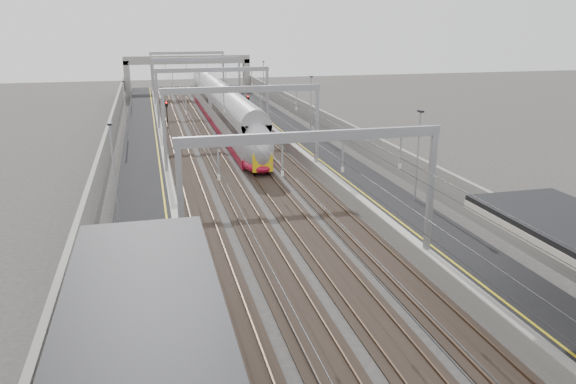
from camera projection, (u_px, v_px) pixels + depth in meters
platform_left at (145, 169)px, 47.78m from camera, size 4.00×120.00×1.00m
platform_right at (324, 159)px, 51.51m from camera, size 4.00×120.00×1.00m
tracks at (238, 169)px, 49.78m from camera, size 11.40×140.00×0.20m
overhead_line at (226, 91)px, 54.16m from camera, size 13.00×140.00×6.60m
overbridge at (188, 65)px, 99.31m from camera, size 22.00×2.20×6.90m
wall_left at (105, 159)px, 46.72m from camera, size 0.30×120.00×3.20m
wall_right at (358, 145)px, 51.94m from camera, size 0.30×120.00×3.20m
train at (224, 112)px, 67.65m from camera, size 2.72×49.56×4.30m
signal_green at (167, 109)px, 67.89m from camera, size 0.32×0.32×3.48m
signal_red_near at (238, 109)px, 68.33m from camera, size 0.32×0.32×3.48m
signal_red_far at (248, 103)px, 73.52m from camera, size 0.32×0.32×3.48m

